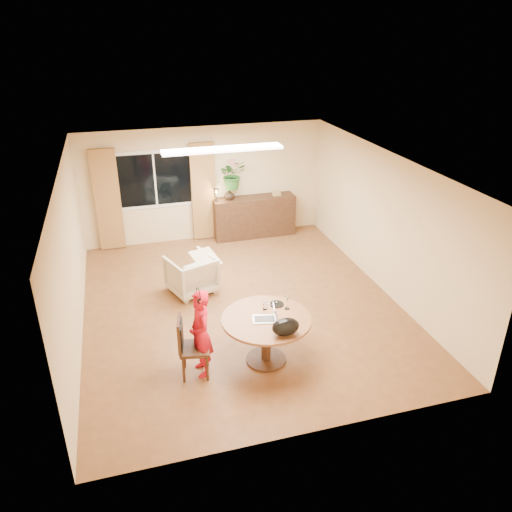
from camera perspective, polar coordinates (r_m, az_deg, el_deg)
The scene contains 24 objects.
floor at distance 9.11m, azimuth -1.73°, elevation -5.55°, with size 6.50×6.50×0.00m, color brown.
ceiling at distance 8.09m, azimuth -1.97°, elevation 10.44°, with size 6.50×6.50×0.00m, color white.
wall_back at distance 11.50m, azimuth -5.90°, elevation 8.19°, with size 5.50×5.50×0.00m, color beige.
wall_left at distance 8.35m, azimuth -20.45°, elevation -0.24°, with size 6.50×6.50×0.00m, color beige.
wall_right at distance 9.51m, azimuth 14.46°, elevation 3.73°, with size 6.50×6.50×0.00m, color beige.
window at distance 11.30m, azimuth -11.47°, elevation 8.55°, with size 1.70×0.03×1.30m.
curtain_left at distance 11.31m, azimuth -16.59°, elevation 6.11°, with size 0.55×0.08×2.25m, color brown.
curtain_right at distance 11.45m, azimuth -6.02°, elevation 7.29°, with size 0.55×0.08×2.25m, color brown.
ceiling_panel at distance 9.23m, azimuth -3.84°, elevation 12.08°, with size 2.20×0.35×0.05m, color white.
dining_table at distance 7.41m, azimuth 1.18°, elevation -8.14°, with size 1.32×1.32×0.75m.
dining_chair at distance 7.27m, azimuth -7.02°, elevation -10.27°, with size 0.46×0.42×0.95m, color black, non-canonical shape.
child at distance 7.18m, azimuth -6.35°, elevation -8.79°, with size 0.32×0.49×1.34m, color #B62D0E.
laptop at distance 7.22m, azimuth 0.98°, elevation -6.50°, with size 0.36×0.24×0.24m, color #B7B7BC, non-canonical shape.
tumbler at distance 7.51m, azimuth 1.04°, elevation -5.76°, with size 0.07×0.07×0.10m, color white, non-canonical shape.
wine_glass at distance 7.50m, azimuth 3.60°, elevation -5.34°, with size 0.08×0.08×0.22m, color white, non-canonical shape.
pot_lid at distance 7.64m, azimuth 2.39°, elevation -5.47°, with size 0.21×0.21×0.03m, color white, non-canonical shape.
handbag at distance 6.90m, azimuth 3.41°, elevation -8.09°, with size 0.39×0.23×0.26m, color black, non-canonical shape.
armchair at distance 9.43m, azimuth -7.41°, elevation -2.07°, with size 0.79×0.81×0.74m, color beige.
throw at distance 9.28m, azimuth -5.85°, elevation 0.20°, with size 0.45×0.55×0.03m, color beige, non-canonical shape.
sideboard at distance 11.78m, azimuth -0.22°, elevation 4.52°, with size 1.92×0.47×0.96m, color black.
vase at distance 11.44m, azimuth -3.09°, elevation 7.05°, with size 0.24×0.24×0.25m, color black.
bouquet at distance 11.32m, azimuth -2.72°, elevation 9.27°, with size 0.59×0.51×0.66m, color #396726.
book_stack at distance 11.76m, azimuth 2.37°, elevation 7.14°, with size 0.19×0.14×0.08m, color #95724C, non-canonical shape.
desk_lamp at distance 11.32m, azimuth -4.56°, elevation 6.98°, with size 0.13×0.13×0.31m, color black, non-canonical shape.
Camera 1 is at (-1.89, -7.58, 4.70)m, focal length 35.00 mm.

